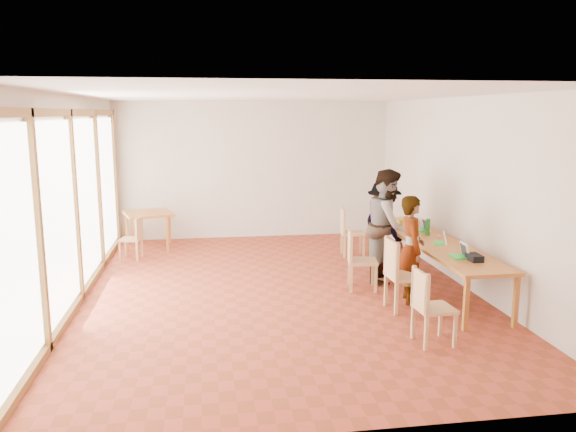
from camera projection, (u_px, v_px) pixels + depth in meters
name	position (u px, v px, depth m)	size (l,w,h in m)	color
ground	(277.00, 291.00, 8.78)	(8.00, 8.00, 0.00)	#9C3925
wall_back	(254.00, 170.00, 12.39)	(6.00, 0.10, 3.00)	beige
wall_front	(340.00, 266.00, 4.61)	(6.00, 0.10, 3.00)	beige
wall_right	(463.00, 192.00, 8.94)	(0.10, 8.00, 3.00)	beige
window_wall	(73.00, 201.00, 8.07)	(0.10, 8.00, 3.00)	white
ceiling	(277.00, 94.00, 8.23)	(6.00, 8.00, 0.04)	white
communal_table	(432.00, 242.00, 8.98)	(0.80, 4.00, 0.75)	#AF7427
side_table	(148.00, 216.00, 11.44)	(0.90, 0.90, 0.75)	#AF7427
chair_near	(427.00, 299.00, 6.67)	(0.45, 0.45, 0.49)	tan
chair_mid	(398.00, 267.00, 7.82)	(0.49, 0.49, 0.54)	tan
chair_far	(356.00, 253.00, 8.77)	(0.51, 0.51, 0.50)	tan
chair_empty	(348.00, 227.00, 10.87)	(0.47, 0.47, 0.50)	tan
chair_spare	(135.00, 234.00, 10.61)	(0.44, 0.44, 0.43)	tan
person_near	(411.00, 249.00, 8.16)	(0.58, 0.38, 1.58)	gray
person_mid	(388.00, 225.00, 9.20)	(0.90, 0.70, 1.85)	gray
person_far	(383.00, 226.00, 9.81)	(1.03, 0.59, 1.59)	gray
laptop_near	(461.00, 253.00, 7.84)	(0.23, 0.27, 0.22)	green
laptop_mid	(442.00, 240.00, 8.67)	(0.27, 0.28, 0.19)	green
laptop_far	(423.00, 227.00, 9.61)	(0.23, 0.27, 0.22)	green
yellow_mug	(400.00, 222.00, 10.16)	(0.12, 0.12, 0.09)	yellow
green_bottle	(428.00, 227.00, 9.24)	(0.07, 0.07, 0.28)	#156419
clear_glass	(423.00, 227.00, 9.73)	(0.07, 0.07, 0.09)	silver
condiment_cup	(418.00, 223.00, 10.18)	(0.08, 0.08, 0.06)	white
pink_phone	(439.00, 236.00, 9.18)	(0.05, 0.10, 0.01)	#F75897
black_pouch	(474.00, 258.00, 7.68)	(0.16, 0.26, 0.09)	black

